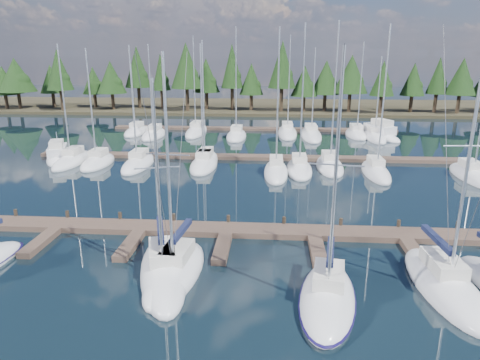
# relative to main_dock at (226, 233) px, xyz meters

# --- Properties ---
(ground) EXTENTS (260.00, 260.00, 0.00)m
(ground) POSITION_rel_main_dock_xyz_m (0.00, 12.64, -0.20)
(ground) COLOR black
(ground) RESTS_ON ground
(far_shore) EXTENTS (220.00, 30.00, 0.60)m
(far_shore) POSITION_rel_main_dock_xyz_m (0.00, 72.64, 0.10)
(far_shore) COLOR #322D1C
(far_shore) RESTS_ON ground
(main_dock) EXTENTS (44.00, 6.13, 0.90)m
(main_dock) POSITION_rel_main_dock_xyz_m (0.00, 0.00, 0.00)
(main_dock) COLOR #4E3C30
(main_dock) RESTS_ON ground
(back_docks) EXTENTS (50.00, 21.80, 0.40)m
(back_docks) POSITION_rel_main_dock_xyz_m (0.00, 32.23, -0.00)
(back_docks) COLOR #4E3C30
(back_docks) RESTS_ON ground
(front_sailboat_2) EXTENTS (3.36, 7.76, 12.97)m
(front_sailboat_2) POSITION_rel_main_dock_xyz_m (-2.23, -5.71, 0.09)
(front_sailboat_2) COLOR silver
(front_sailboat_2) RESTS_ON ground
(front_sailboat_3) EXTENTS (4.87, 9.12, 11.75)m
(front_sailboat_3) POSITION_rel_main_dock_xyz_m (-2.95, -5.78, 0.08)
(front_sailboat_3) COLOR silver
(front_sailboat_3) RESTS_ON ground
(front_sailboat_4) EXTENTS (3.98, 8.15, 13.21)m
(front_sailboat_4) POSITION_rel_main_dock_xyz_m (5.96, -7.74, 0.08)
(front_sailboat_4) COLOR silver
(front_sailboat_4) RESTS_ON ground
(front_sailboat_5) EXTENTS (3.38, 8.76, 14.33)m
(front_sailboat_5) POSITION_rel_main_dock_xyz_m (12.30, -6.00, 0.09)
(front_sailboat_5) COLOR silver
(front_sailboat_5) RESTS_ON ground
(back_sailboat_rows) EXTENTS (45.50, 33.50, 16.44)m
(back_sailboat_rows) POSITION_rel_main_dock_xyz_m (0.44, 28.05, 0.06)
(back_sailboat_rows) COLOR silver
(back_sailboat_rows) RESTS_ON ground
(motor_yacht_left) EXTENTS (5.24, 8.14, 3.85)m
(motor_yacht_left) POSITION_rel_main_dock_xyz_m (-22.12, 20.50, 0.23)
(motor_yacht_left) COLOR silver
(motor_yacht_left) RESTS_ON ground
(motor_yacht_right) EXTENTS (6.30, 9.60, 4.56)m
(motor_yacht_right) POSITION_rel_main_dock_xyz_m (18.99, 37.41, 0.30)
(motor_yacht_right) COLOR silver
(motor_yacht_right) RESTS_ON ground
(tree_line) EXTENTS (183.94, 11.71, 13.95)m
(tree_line) POSITION_rel_main_dock_xyz_m (-4.01, 62.80, 7.38)
(tree_line) COLOR black
(tree_line) RESTS_ON far_shore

